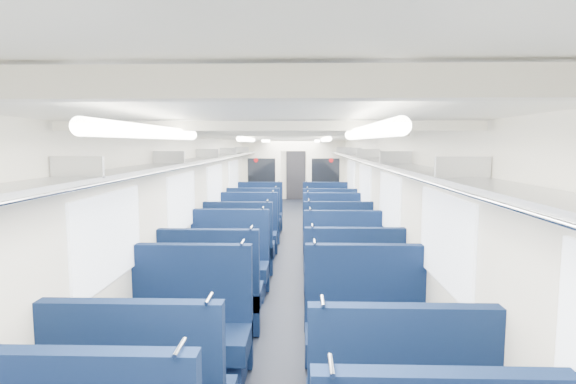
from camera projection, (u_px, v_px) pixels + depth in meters
floor at (290, 254)px, 9.03m from camera, size 2.80×18.00×0.01m
ceiling at (290, 136)px, 8.77m from camera, size 2.80×18.00×0.01m
wall_left at (220, 195)px, 8.94m from camera, size 0.02×18.00×2.35m
dado_left at (221, 236)px, 9.03m from camera, size 0.03×17.90×0.70m
wall_right at (361, 196)px, 8.86m from camera, size 0.02×18.00×2.35m
dado_right at (360, 237)px, 8.95m from camera, size 0.03×17.90×0.70m
wall_far at (296, 170)px, 17.84m from camera, size 2.80×0.02×2.35m
luggage_rack_left at (229, 155)px, 8.85m from camera, size 0.36×17.40×0.18m
luggage_rack_right at (353, 155)px, 8.78m from camera, size 0.36×17.40×0.18m
windows at (290, 186)px, 8.42m from camera, size 2.78×15.60×0.75m
ceiling_fittings at (290, 139)px, 8.52m from camera, size 2.70×16.06×0.11m
end_door at (296, 174)px, 17.80m from camera, size 0.75×0.06×2.00m
bulkhead at (293, 179)px, 12.37m from camera, size 2.80×0.10×2.35m
seat_6 at (190, 337)px, 4.22m from camera, size 1.15×0.64×1.28m
seat_7 at (367, 337)px, 4.21m from camera, size 1.15×0.64×1.28m
seat_8 at (212, 298)px, 5.29m from camera, size 1.15×0.64×1.28m
seat_9 at (352, 296)px, 5.38m from camera, size 1.15×0.64×1.28m
seat_10 at (229, 269)px, 6.51m from camera, size 1.15×0.64×1.28m
seat_11 at (344, 272)px, 6.38m from camera, size 1.15×0.64×1.28m
seat_12 at (240, 250)px, 7.65m from camera, size 1.15×0.64×1.28m
seat_13 at (337, 250)px, 7.69m from camera, size 1.15×0.64×1.28m
seat_14 at (248, 237)px, 8.79m from camera, size 1.15×0.64×1.28m
seat_15 at (333, 238)px, 8.70m from camera, size 1.15×0.64×1.28m
seat_16 at (254, 226)px, 9.97m from camera, size 1.15×0.64×1.28m
seat_17 at (329, 227)px, 9.81m from camera, size 1.15×0.64×1.28m
seat_18 at (259, 217)px, 11.17m from camera, size 1.15×0.64×1.28m
seat_19 at (326, 217)px, 11.15m from camera, size 1.15×0.64×1.28m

